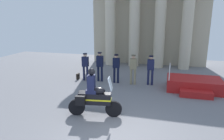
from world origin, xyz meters
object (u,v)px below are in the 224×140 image
at_px(officer_in_row_0, 85,65).
at_px(officer_in_row_3, 133,67).
at_px(officer_in_row_4, 151,68).
at_px(briefcase_on_ground, 78,76).
at_px(reviewing_stand, 194,85).
at_px(officer_in_row_1, 100,64).
at_px(motorcycle_with_rider, 93,96).
at_px(officer_in_row_2, 116,66).

distance_m(officer_in_row_0, officer_in_row_3, 2.88).
xyz_separation_m(officer_in_row_4, briefcase_on_ground, (-4.40, -0.04, -0.81)).
bearing_deg(briefcase_on_ground, reviewing_stand, -2.69).
bearing_deg(officer_in_row_4, officer_in_row_3, 8.28).
distance_m(reviewing_stand, officer_in_row_1, 5.30).
relative_size(officer_in_row_3, officer_in_row_4, 1.02).
relative_size(officer_in_row_3, motorcycle_with_rider, 0.82).
xyz_separation_m(reviewing_stand, officer_in_row_3, (-3.24, 0.18, 0.70)).
relative_size(officer_in_row_4, briefcase_on_ground, 4.66).
height_order(officer_in_row_2, briefcase_on_ground, officer_in_row_2).
bearing_deg(motorcycle_with_rider, officer_in_row_1, 96.25).
bearing_deg(motorcycle_with_rider, briefcase_on_ground, 112.15).
bearing_deg(briefcase_on_ground, officer_in_row_1, -1.02).
xyz_separation_m(officer_in_row_3, officer_in_row_4, (0.95, 0.17, -0.02)).
distance_m(officer_in_row_3, briefcase_on_ground, 3.55).
xyz_separation_m(officer_in_row_3, briefcase_on_ground, (-3.45, 0.13, -0.83)).
height_order(officer_in_row_2, officer_in_row_4, officer_in_row_2).
distance_m(officer_in_row_3, officer_in_row_4, 0.97).
height_order(officer_in_row_3, officer_in_row_4, officer_in_row_3).
relative_size(officer_in_row_4, motorcycle_with_rider, 0.81).
relative_size(officer_in_row_1, officer_in_row_4, 1.04).
height_order(officer_in_row_3, motorcycle_with_rider, motorcycle_with_rider).
bearing_deg(officer_in_row_4, officer_in_row_0, 0.66).
bearing_deg(officer_in_row_1, officer_in_row_4, 179.46).
bearing_deg(officer_in_row_1, reviewing_stand, 175.12).
distance_m(officer_in_row_2, officer_in_row_3, 0.99).
height_order(officer_in_row_1, officer_in_row_3, officer_in_row_1).
distance_m(officer_in_row_2, motorcycle_with_rider, 4.29).
bearing_deg(officer_in_row_2, motorcycle_with_rider, 90.13).
height_order(officer_in_row_1, motorcycle_with_rider, motorcycle_with_rider).
bearing_deg(reviewing_stand, officer_in_row_1, 176.86).
distance_m(officer_in_row_0, motorcycle_with_rider, 4.71).
bearing_deg(officer_in_row_4, officer_in_row_2, 1.90).
bearing_deg(reviewing_stand, officer_in_row_3, 176.80).
bearing_deg(officer_in_row_1, officer_in_row_0, 4.67).
bearing_deg(officer_in_row_3, officer_in_row_0, -1.89).
bearing_deg(reviewing_stand, officer_in_row_0, 178.23).
relative_size(reviewing_stand, briefcase_on_ground, 7.56).
relative_size(officer_in_row_0, briefcase_on_ground, 4.64).
xyz_separation_m(officer_in_row_0, officer_in_row_4, (3.83, 0.16, 0.00)).
distance_m(officer_in_row_4, motorcycle_with_rider, 4.77).
xyz_separation_m(reviewing_stand, officer_in_row_1, (-5.24, 0.29, 0.73)).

